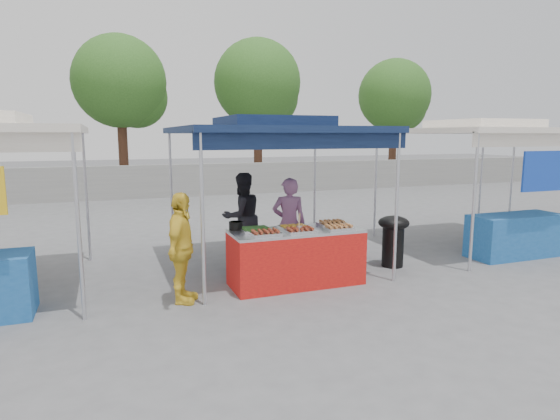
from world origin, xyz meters
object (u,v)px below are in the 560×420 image
object	(u,v)px
wok_burner	(393,236)
helper_man	(242,217)
cooking_pot	(236,226)
vendor_table	(296,257)
customer_person	(181,248)
vendor_woman	(289,224)

from	to	relation	value
wok_burner	helper_man	bearing A→B (deg)	142.64
cooking_pot	wok_burner	bearing A→B (deg)	-0.14
vendor_table	customer_person	world-z (taller)	customer_person
vendor_woman	customer_person	size ratio (longest dim) A/B	1.03
cooking_pot	wok_burner	size ratio (longest dim) A/B	0.24
vendor_woman	helper_man	bearing A→B (deg)	-37.73
vendor_woman	wok_burner	bearing A→B (deg)	-179.39
wok_burner	customer_person	bearing A→B (deg)	-179.12
vendor_table	wok_burner	bearing A→B (deg)	9.47
customer_person	helper_man	bearing A→B (deg)	-12.89
cooking_pot	helper_man	world-z (taller)	helper_man
vendor_woman	helper_man	xyz separation A→B (m)	(-0.59, 0.84, 0.02)
wok_burner	customer_person	size ratio (longest dim) A/B	0.59
vendor_woman	vendor_table	bearing A→B (deg)	92.86
wok_burner	helper_man	distance (m)	2.71
wok_burner	vendor_woman	bearing A→B (deg)	156.27
vendor_table	customer_person	distance (m)	1.80
vendor_table	helper_man	distance (m)	1.77
vendor_woman	helper_man	world-z (taller)	helper_man
vendor_table	helper_man	size ratio (longest dim) A/B	1.25
vendor_table	customer_person	size ratio (longest dim) A/B	1.32
vendor_table	helper_man	bearing A→B (deg)	102.28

